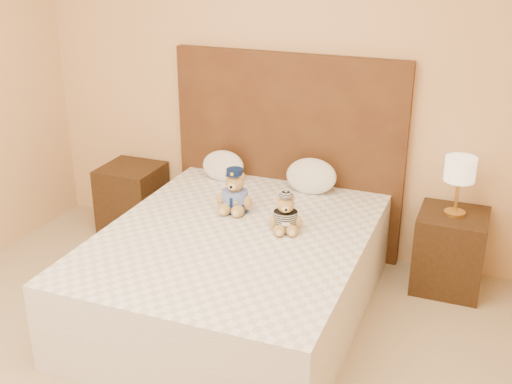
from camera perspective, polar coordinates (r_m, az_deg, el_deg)
room_walls at (r=2.98m, az=-8.03°, el=12.47°), size 4.04×4.52×2.72m
bed at (r=4.14m, az=-1.88°, el=-7.10°), size 1.60×2.00×0.55m
headboard at (r=4.80m, az=2.81°, el=3.42°), size 1.75×0.08×1.50m
nightstand_left at (r=5.31m, az=-10.92°, el=-0.57°), size 0.45×0.45×0.55m
nightstand_right at (r=4.58m, az=16.84°, el=-5.03°), size 0.45×0.45×0.55m
lamp at (r=4.36m, az=17.67°, el=1.69°), size 0.20×0.20×0.40m
teddy_police at (r=4.26m, az=-1.88°, el=0.14°), size 0.27×0.26×0.30m
teddy_prisoner at (r=3.99m, az=2.65°, el=-1.87°), size 0.28×0.27×0.25m
pillow_left at (r=4.83m, az=-2.96°, el=2.47°), size 0.33×0.21×0.23m
pillow_right at (r=4.60m, az=4.93°, el=1.56°), size 0.37×0.24×0.26m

